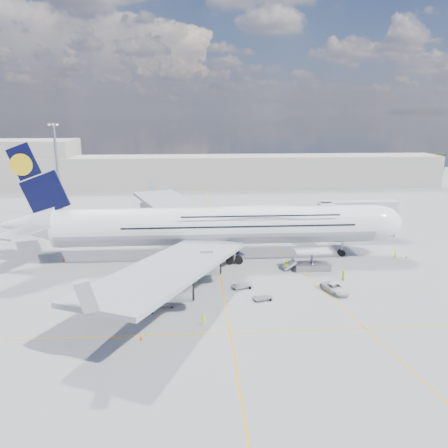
{
  "coord_description": "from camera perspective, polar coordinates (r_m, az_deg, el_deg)",
  "views": [
    {
      "loc": [
        -4.37,
        -71.78,
        28.09
      ],
      "look_at": [
        1.14,
        8.0,
        7.58
      ],
      "focal_mm": 35.0,
      "sensor_mm": 36.0,
      "label": 1
    }
  ],
  "objects": [
    {
      "name": "ground",
      "position": [
        77.21,
        -0.44,
        -6.95
      ],
      "size": [
        300.0,
        300.0,
        0.0
      ],
      "primitive_type": "plane",
      "color": "gray",
      "rests_on": "ground"
    },
    {
      "name": "taxi_line_main",
      "position": [
        77.21,
        -0.44,
        -6.95
      ],
      "size": [
        0.25,
        220.0,
        0.01
      ],
      "primitive_type": "cube",
      "color": "#DC9C0B",
      "rests_on": "ground"
    },
    {
      "name": "taxi_line_cross",
      "position": [
        59.07,
        0.79,
        -14.01
      ],
      "size": [
        120.0,
        0.25,
        0.01
      ],
      "primitive_type": "cube",
      "color": "#DC9C0B",
      "rests_on": "ground"
    },
    {
      "name": "taxi_line_diag",
      "position": [
        88.4,
        8.28,
        -4.3
      ],
      "size": [
        14.16,
        99.06,
        0.01
      ],
      "primitive_type": "cube",
      "rotation": [
        0.0,
        0.0,
        0.14
      ],
      "color": "#DC9C0B",
      "rests_on": "ground"
    },
    {
      "name": "airliner",
      "position": [
        84.62,
        -0.69,
        -0.14
      ],
      "size": [
        77.26,
        79.15,
        23.71
      ],
      "color": "white",
      "rests_on": "ground"
    },
    {
      "name": "jet_bridge",
      "position": [
        101.07,
        15.92,
        1.69
      ],
      "size": [
        18.8,
        12.1,
        8.5
      ],
      "color": "#B7B7BC",
      "rests_on": "ground"
    },
    {
      "name": "cargo_loader",
      "position": [
        82.14,
        11.27,
        -4.98
      ],
      "size": [
        8.53,
        3.2,
        3.67
      ],
      "color": "silver",
      "rests_on": "ground"
    },
    {
      "name": "light_mast",
      "position": [
        123.0,
        -20.9,
        6.49
      ],
      "size": [
        3.0,
        0.7,
        25.5
      ],
      "color": "gray",
      "rests_on": "ground"
    },
    {
      "name": "terminal",
      "position": [
        168.3,
        -2.45,
        6.83
      ],
      "size": [
        180.0,
        16.0,
        12.0
      ],
      "primitive_type": "cube",
      "color": "#B2AD9E",
      "rests_on": "ground"
    },
    {
      "name": "hangar",
      "position": [
        184.88,
        -24.92,
        7.13
      ],
      "size": [
        40.0,
        22.0,
        18.0
      ],
      "primitive_type": "cube",
      "color": "#B2AD9E",
      "rests_on": "ground"
    },
    {
      "name": "tree_line",
      "position": [
        217.72,
        7.91,
        7.9
      ],
      "size": [
        160.0,
        6.0,
        8.0
      ],
      "primitive_type": "cube",
      "color": "#193814",
      "rests_on": "ground"
    },
    {
      "name": "dolly_row_a",
      "position": [
        65.33,
        -10.32,
        -11.03
      ],
      "size": [
        3.13,
        2.5,
        0.41
      ],
      "rotation": [
        0.0,
        0.0,
        0.43
      ],
      "color": "gray",
      "rests_on": "ground"
    },
    {
      "name": "dolly_row_b",
      "position": [
        74.85,
        -5.06,
        -7.47
      ],
      "size": [
        2.73,
        1.53,
        0.39
      ],
      "rotation": [
        0.0,
        0.0,
        -0.04
      ],
      "color": "gray",
      "rests_on": "ground"
    },
    {
      "name": "dolly_row_c",
      "position": [
        66.75,
        -7.91,
        -10.31
      ],
      "size": [
        3.25,
        1.8,
        0.47
      ],
      "rotation": [
        0.0,
        0.0,
        0.03
      ],
      "color": "gray",
      "rests_on": "ground"
    },
    {
      "name": "dolly_back",
      "position": [
        70.01,
        -14.94,
        -9.47
      ],
      "size": [
        3.45,
        2.36,
        0.46
      ],
      "rotation": [
        0.0,
        0.0,
        -0.23
      ],
      "color": "gray",
      "rests_on": "ground"
    },
    {
      "name": "dolly_nose_far",
      "position": [
        68.49,
        5.06,
        -9.6
      ],
      "size": [
        3.19,
        2.34,
        0.42
      ],
      "rotation": [
        0.0,
        0.0,
        0.32
      ],
      "color": "gray",
      "rests_on": "ground"
    },
    {
      "name": "dolly_nose_near",
      "position": [
        72.61,
        2.37,
        -8.09
      ],
      "size": [
        3.49,
        2.71,
        0.45
      ],
      "rotation": [
        0.0,
        0.0,
        0.39
      ],
      "color": "gray",
      "rests_on": "ground"
    },
    {
      "name": "baggage_tug",
      "position": [
        74.4,
        -9.97,
        -7.42
      ],
      "size": [
        2.79,
        1.52,
        1.67
      ],
      "rotation": [
        0.0,
        0.0,
        0.11
      ],
      "color": "silver",
      "rests_on": "ground"
    },
    {
      "name": "catering_truck_inner",
      "position": [
        98.1,
        -4.37,
        -1.25
      ],
      "size": [
        6.49,
        3.49,
        3.67
      ],
      "rotation": [
        0.0,
        0.0,
        0.23
      ],
      "color": "gray",
      "rests_on": "ground"
    },
    {
      "name": "catering_truck_outer",
      "position": [
        125.51,
        -9.53,
        2.01
      ],
      "size": [
        6.26,
        3.73,
        3.49
      ],
      "rotation": [
        0.0,
        0.0,
        -0.31
      ],
      "color": "gray",
      "rests_on": "ground"
    },
    {
      "name": "service_van",
      "position": [
        72.97,
        14.29,
        -8.09
      ],
      "size": [
        4.2,
        5.92,
        1.5
      ],
      "primitive_type": "imported",
      "rotation": [
        0.0,
        0.0,
        0.35
      ],
      "color": "silver",
      "rests_on": "ground"
    },
    {
      "name": "crew_nose",
      "position": [
        92.3,
        21.46,
        -3.76
      ],
      "size": [
        0.8,
        0.67,
        1.88
      ],
      "primitive_type": "imported",
      "rotation": [
        0.0,
        0.0,
        0.38
      ],
      "color": "#D0FF1A",
      "rests_on": "ground"
    },
    {
      "name": "crew_loader",
      "position": [
        80.7,
        8.1,
        -5.44
      ],
      "size": [
        1.05,
        1.13,
        1.85
      ],
      "primitive_type": "imported",
      "rotation": [
        0.0,
        0.0,
        -1.05
      ],
      "color": "#DCED19",
      "rests_on": "ground"
    },
    {
      "name": "crew_wing",
      "position": [
        69.14,
        -5.1,
        -8.89
      ],
      "size": [
        0.52,
        1.03,
        1.68
      ],
      "primitive_type": "imported",
      "rotation": [
        0.0,
        0.0,
        1.46
      ],
      "color": "#B2EB18",
      "rests_on": "ground"
    },
    {
      "name": "crew_van",
      "position": [
        78.25,
        15.34,
        -6.48
      ],
      "size": [
        0.67,
        0.95,
        1.83
      ],
      "primitive_type": "imported",
      "rotation": [
        0.0,
        0.0,
        1.68
      ],
      "color": "#8EDA17",
      "rests_on": "ground"
    },
    {
      "name": "crew_tug",
      "position": [
        60.54,
        -2.68,
        -12.48
      ],
      "size": [
        1.08,
        0.76,
        1.52
      ],
      "primitive_type": "imported",
      "rotation": [
        0.0,
        0.0,
        0.22
      ],
      "color": "#A9FB1A",
      "rests_on": "ground"
    },
    {
      "name": "cone_nose",
      "position": [
        94.2,
        22.73,
        -3.96
      ],
      "size": [
        0.41,
        0.41,
        0.52
      ],
      "color": "#FF580D",
      "rests_on": "ground"
    },
    {
      "name": "cone_wing_left_inner",
      "position": [
        97.96,
        -7.87,
        -2.27
      ],
      "size": [
        0.39,
        0.39,
        0.5
      ],
      "color": "#FF580D",
      "rests_on": "ground"
    },
    {
      "name": "cone_wing_left_outer",
      "position": [
        111.99,
        -9.06,
        -0.16
      ],
      "size": [
        0.5,
        0.5,
        0.64
      ],
      "color": "#FF580D",
      "rests_on": "ground"
    },
    {
      "name": "cone_wing_right_inner",
      "position": [
        74.16,
        -9.71,
        -7.9
      ],
      "size": [
        0.38,
        0.38,
        0.48
      ],
      "color": "#FF580D",
      "rests_on": "ground"
    },
    {
      "name": "cone_wing_right_outer",
      "position": [
        58.24,
        -10.76,
        -14.39
      ],
      "size": [
        0.5,
        0.5,
        0.63
      ],
      "color": "#FF580D",
      "rests_on": "ground"
    },
    {
      "name": "cone_tail",
      "position": [
        90.38,
        -20.14,
        -4.45
      ],
      "size": [
        0.46,
        0.46,
        0.58
      ],
      "color": "#FF580D",
      "rests_on": "ground"
    }
  ]
}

